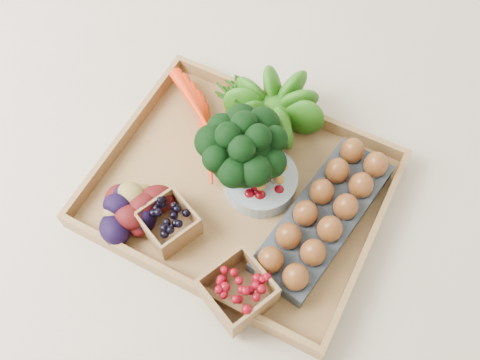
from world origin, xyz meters
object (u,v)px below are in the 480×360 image
at_px(tray, 240,192).
at_px(cherry_bowl, 260,181).
at_px(broccoli, 243,163).
at_px(egg_carton, 323,218).

height_order(tray, cherry_bowl, cherry_bowl).
distance_m(broccoli, egg_carton, 0.19).
height_order(tray, broccoli, broccoli).
distance_m(tray, broccoli, 0.08).
relative_size(tray, cherry_bowl, 3.72).
bearing_deg(broccoli, egg_carton, -3.64).
bearing_deg(tray, cherry_bowl, 43.59).
bearing_deg(egg_carton, cherry_bowl, -177.51).
bearing_deg(cherry_bowl, tray, -136.41).
xyz_separation_m(cherry_bowl, egg_carton, (0.14, -0.02, 0.00)).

